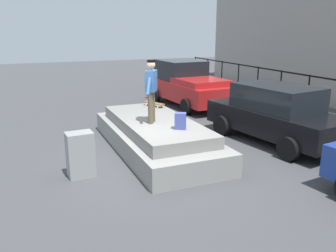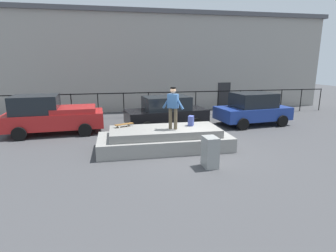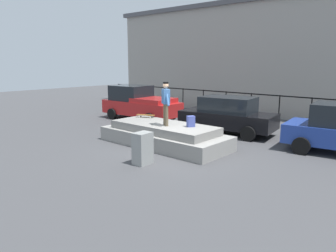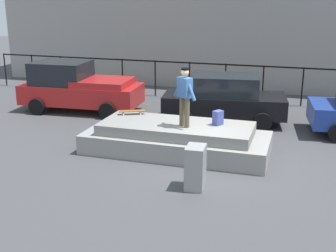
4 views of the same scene
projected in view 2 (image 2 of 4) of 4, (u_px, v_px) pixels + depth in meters
ground_plane at (190, 150)px, 11.01m from camera, size 60.00×60.00×0.00m
concrete_ledge at (165, 139)px, 11.12m from camera, size 5.38×2.20×0.88m
skateboarder at (173, 105)px, 10.63m from camera, size 0.81×0.58×1.67m
skateboard at (124, 124)px, 11.22m from camera, size 0.82×0.53×0.12m
backpack at (191, 121)px, 11.40m from camera, size 0.31×0.34×0.42m
car_red_pickup_near at (51, 115)px, 13.35m from camera, size 4.76×2.37×1.94m
car_black_sedan_mid at (166, 112)px, 14.55m from camera, size 4.54×2.54×1.72m
car_blue_sedan_far at (253, 109)px, 15.37m from camera, size 4.27×2.58×1.82m
utility_box at (210, 152)px, 9.12m from camera, size 0.48×0.63×1.06m
fence_row at (161, 100)px, 17.71m from camera, size 24.06×0.06×1.62m
warehouse_building at (149, 62)px, 22.61m from camera, size 26.92×7.60×7.08m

